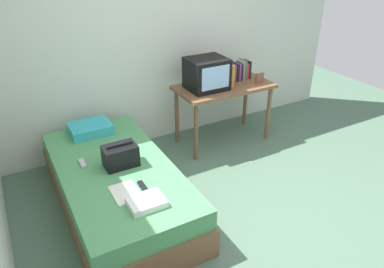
# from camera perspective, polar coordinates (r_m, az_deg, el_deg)

# --- Properties ---
(ground_plane) EXTENTS (8.00, 8.00, 0.00)m
(ground_plane) POSITION_cam_1_polar(r_m,az_deg,el_deg) (3.44, 9.78, -13.85)
(ground_plane) COLOR #4C6B56
(wall_back) EXTENTS (5.20, 0.10, 2.60)m
(wall_back) POSITION_cam_1_polar(r_m,az_deg,el_deg) (4.39, -5.42, 15.15)
(wall_back) COLOR silver
(wall_back) RESTS_ON ground
(bed) EXTENTS (1.00, 2.00, 0.45)m
(bed) POSITION_cam_1_polar(r_m,az_deg,el_deg) (3.53, -11.56, -8.13)
(bed) COLOR brown
(bed) RESTS_ON ground
(desk) EXTENTS (1.16, 0.60, 0.74)m
(desk) POSITION_cam_1_polar(r_m,az_deg,el_deg) (4.43, 5.00, 6.45)
(desk) COLOR brown
(desk) RESTS_ON ground
(tv) EXTENTS (0.44, 0.39, 0.36)m
(tv) POSITION_cam_1_polar(r_m,az_deg,el_deg) (4.22, 2.31, 9.38)
(tv) COLOR black
(tv) RESTS_ON desk
(water_bottle) EXTENTS (0.06, 0.06, 0.25)m
(water_bottle) POSITION_cam_1_polar(r_m,az_deg,el_deg) (4.33, 6.26, 8.96)
(water_bottle) COLOR orange
(water_bottle) RESTS_ON desk
(book_row) EXTENTS (0.28, 0.17, 0.24)m
(book_row) POSITION_cam_1_polar(r_m,az_deg,el_deg) (4.59, 7.28, 9.76)
(book_row) COLOR #CC7233
(book_row) RESTS_ON desk
(picture_frame) EXTENTS (0.11, 0.02, 0.12)m
(picture_frame) POSITION_cam_1_polar(r_m,az_deg,el_deg) (4.51, 10.51, 8.58)
(picture_frame) COLOR brown
(picture_frame) RESTS_ON desk
(pillow) EXTENTS (0.42, 0.34, 0.10)m
(pillow) POSITION_cam_1_polar(r_m,az_deg,el_deg) (4.02, -15.58, 0.86)
(pillow) COLOR #33A8B7
(pillow) RESTS_ON bed
(handbag) EXTENTS (0.30, 0.20, 0.23)m
(handbag) POSITION_cam_1_polar(r_m,az_deg,el_deg) (3.36, -11.12, -3.34)
(handbag) COLOR black
(handbag) RESTS_ON bed
(magazine) EXTENTS (0.21, 0.29, 0.01)m
(magazine) POSITION_cam_1_polar(r_m,az_deg,el_deg) (3.06, -10.35, -8.97)
(magazine) COLOR white
(magazine) RESTS_ON bed
(remote_dark) EXTENTS (0.04, 0.16, 0.02)m
(remote_dark) POSITION_cam_1_polar(r_m,az_deg,el_deg) (3.09, -7.70, -8.11)
(remote_dark) COLOR black
(remote_dark) RESTS_ON bed
(remote_silver) EXTENTS (0.04, 0.14, 0.02)m
(remote_silver) POSITION_cam_1_polar(r_m,az_deg,el_deg) (3.50, -16.75, -4.40)
(remote_silver) COLOR #B7B7BC
(remote_silver) RESTS_ON bed
(folded_towel) EXTENTS (0.28, 0.22, 0.05)m
(folded_towel) POSITION_cam_1_polar(r_m,az_deg,el_deg) (2.90, -7.13, -10.52)
(folded_towel) COLOR white
(folded_towel) RESTS_ON bed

